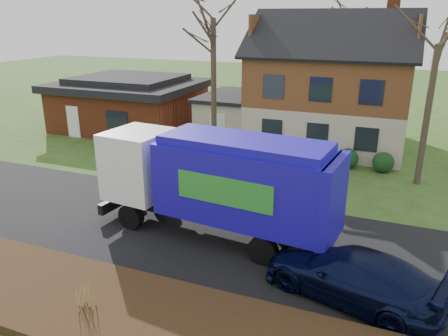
% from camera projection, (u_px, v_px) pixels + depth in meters
% --- Properties ---
extents(ground, '(120.00, 120.00, 0.00)m').
position_uv_depth(ground, '(210.00, 234.00, 16.37)').
color(ground, '#314A18').
rests_on(ground, ground).
extents(road, '(80.00, 7.00, 0.02)m').
position_uv_depth(road, '(210.00, 233.00, 16.36)').
color(road, black).
rests_on(road, ground).
extents(mulch_verge, '(80.00, 3.50, 0.30)m').
position_uv_depth(mulch_verge, '(130.00, 315.00, 11.68)').
color(mulch_verge, black).
rests_on(mulch_verge, ground).
extents(main_house, '(12.95, 8.95, 9.26)m').
position_uv_depth(main_house, '(323.00, 80.00, 26.68)').
color(main_house, beige).
rests_on(main_house, ground).
extents(ranch_house, '(9.80, 8.20, 3.70)m').
position_uv_depth(ranch_house, '(130.00, 103.00, 31.39)').
color(ranch_house, '#953F20').
rests_on(ranch_house, ground).
extents(garbage_truck, '(9.22, 3.31, 3.87)m').
position_uv_depth(garbage_truck, '(219.00, 180.00, 15.44)').
color(garbage_truck, black).
rests_on(garbage_truck, ground).
extents(silver_sedan, '(4.46, 1.58, 1.47)m').
position_uv_depth(silver_sedan, '(230.00, 173.00, 20.55)').
color(silver_sedan, '#929499').
rests_on(silver_sedan, ground).
extents(navy_wagon, '(5.51, 3.44, 1.49)m').
position_uv_depth(navy_wagon, '(352.00, 275.00, 12.41)').
color(navy_wagon, black).
rests_on(navy_wagon, ground).
extents(tree_front_east, '(3.37, 3.37, 9.37)m').
position_uv_depth(tree_front_east, '(442.00, 18.00, 18.74)').
color(tree_front_east, '#433728').
rests_on(tree_front_east, ground).
extents(tree_back, '(3.25, 3.25, 10.29)m').
position_uv_depth(tree_back, '(350.00, 4.00, 32.53)').
color(tree_back, '#403226').
rests_on(tree_back, ground).
extents(grass_clump_mid, '(0.34, 0.28, 0.96)m').
position_uv_depth(grass_clump_mid, '(84.00, 292.00, 11.59)').
color(grass_clump_mid, '#A49448').
rests_on(grass_clump_mid, mulch_verge).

